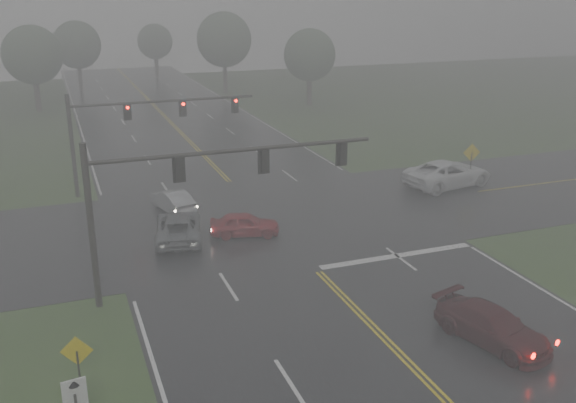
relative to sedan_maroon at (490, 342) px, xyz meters
name	(u,v)px	position (x,y,z in m)	size (l,w,h in m)	color
main_road	(277,230)	(-3.72, 14.21, 0.00)	(18.00, 160.00, 0.02)	black
cross_street	(266,219)	(-3.72, 16.21, 0.00)	(120.00, 14.00, 0.02)	black
stop_bar	(397,256)	(0.78, 8.61, 0.00)	(8.50, 0.50, 0.01)	silver
sedan_maroon	(490,342)	(0.00, 0.00, 0.00)	(1.93, 4.75, 1.38)	#3C0A0F
sedan_red	(245,236)	(-5.66, 14.06, 0.00)	(1.53, 3.80, 1.30)	maroon
sedan_silver	(173,211)	(-8.60, 19.57, 0.00)	(1.37, 3.93, 1.30)	#A0A2A7
car_grey	(179,240)	(-9.20, 14.72, 0.00)	(2.38, 5.16, 1.43)	#595D61
pickup_white	(447,186)	(10.06, 18.07, 0.00)	(2.95, 6.39, 1.78)	silver
signal_gantry_near	(183,185)	(-10.00, 8.39, 5.04)	(12.78, 0.31, 7.18)	black
signal_gantry_far	(131,121)	(-10.14, 24.53, 4.72)	(12.20, 0.34, 6.71)	black
sign_diamond_west	(78,359)	(-15.03, 1.51, 1.69)	(1.03, 0.26, 2.51)	black
sign_diamond_east	(471,158)	(11.55, 17.64, 2.00)	(1.22, 0.25, 2.96)	black
tree_nw_a	(32,55)	(-16.14, 57.63, 6.08)	(6.30, 6.30, 9.25)	#332921
tree_ne_a	(224,40)	(6.54, 63.08, 6.67)	(6.91, 6.91, 10.14)	#332921
tree_n_mid	(77,45)	(-10.88, 71.25, 5.90)	(6.11, 6.11, 8.97)	#332921
tree_e_near	(310,55)	(13.23, 50.88, 5.68)	(5.88, 5.88, 8.64)	#332921
tree_n_far	(155,42)	(1.02, 82.99, 5.11)	(5.30, 5.30, 7.78)	#332921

